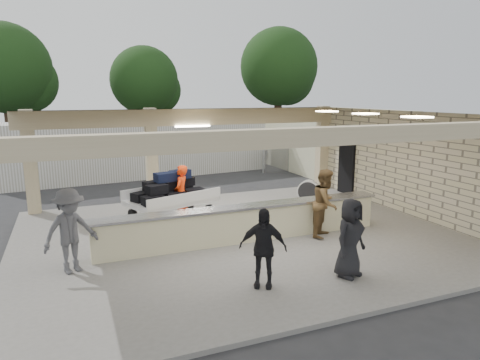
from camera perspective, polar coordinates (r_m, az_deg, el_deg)
name	(u,v)px	position (r m, az deg, el deg)	size (l,w,h in m)	color
ground	(238,238)	(12.29, -0.24, -7.75)	(120.00, 120.00, 0.00)	#29292C
pavilion	(236,187)	(12.60, -0.47, -0.91)	(12.01, 10.00, 3.55)	slate
baggage_counter	(245,223)	(11.67, 0.68, -5.77)	(8.20, 0.58, 0.98)	beige
luggage_cart	(170,194)	(13.64, -9.31, -1.90)	(3.05, 2.44, 1.55)	white
drum_fan	(309,192)	(15.56, 9.17, -1.56)	(0.79, 0.76, 0.91)	white
baggage_handler	(181,194)	(13.44, -7.85, -1.80)	(0.65, 0.36, 1.78)	#FE3A0D
passenger_a	(325,203)	(12.14, 11.33, -3.02)	(0.93, 0.41, 1.91)	brown
passenger_b	(263,248)	(8.87, 3.07, -9.00)	(0.98, 0.36, 1.67)	black
passenger_c	(70,231)	(10.22, -21.70, -6.34)	(1.24, 0.43, 1.91)	#515156
passenger_d	(350,238)	(9.63, 14.45, -7.48)	(0.85, 0.35, 1.75)	black
car_white_a	(285,147)	(27.45, 6.05, 4.35)	(2.37, 5.01, 1.43)	silver
car_white_b	(301,145)	(29.22, 8.17, 4.64)	(1.60, 4.30, 1.36)	silver
car_dark	(218,146)	(27.46, -2.96, 4.49)	(1.61, 4.56, 1.52)	black
container_white	(143,148)	(22.03, -12.87, 4.18)	(12.82, 2.56, 2.78)	white
fence	(359,148)	(25.20, 15.59, 4.15)	(12.06, 0.06, 2.03)	gray
tree_left	(10,72)	(35.14, -28.29, 12.57)	(6.60, 6.30, 9.00)	#382619
tree_mid	(148,83)	(37.55, -12.20, 12.51)	(6.00, 5.60, 8.00)	#382619
tree_right	(281,70)	(40.55, 5.48, 14.37)	(7.20, 7.00, 10.00)	#382619
adjacent_building	(327,138)	(25.08, 11.53, 5.56)	(6.00, 8.00, 3.20)	beige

